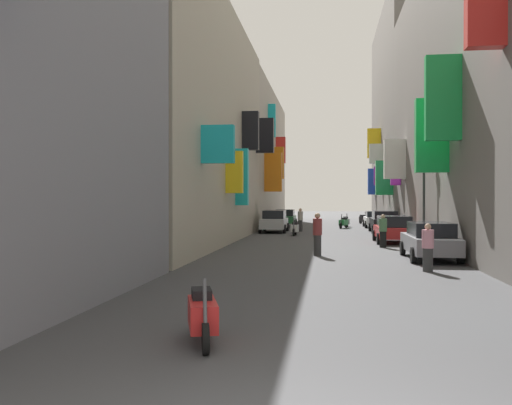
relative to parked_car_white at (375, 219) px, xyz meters
name	(u,v)px	position (x,y,z in m)	size (l,w,h in m)	color
ground_plane	(327,237)	(-3.91, -11.69, -0.71)	(140.00, 140.00, 0.00)	#424244
building_left_mid_b	(178,126)	(-11.90, -17.33, 5.60)	(7.33, 23.09, 12.63)	#BCB29E
building_left_mid_c	(244,159)	(-11.90, 6.25, 5.48)	(7.40, 24.10, 12.38)	#B2A899
building_right_mid_a	(452,117)	(4.08, -9.34, 6.91)	(7.36, 11.65, 15.26)	slate
building_right_mid_b	(413,118)	(4.08, 7.39, 9.25)	(7.36, 21.83, 19.95)	slate
parked_car_white	(375,219)	(0.00, 0.00, 0.00)	(1.87, 4.16, 1.33)	white
parked_car_green	(285,217)	(-7.55, 1.32, 0.04)	(1.87, 4.06, 1.44)	#236638
parked_car_red	(394,229)	(-0.35, -16.06, 0.05)	(2.00, 4.17, 1.45)	#B21E1E
parked_car_black	(384,221)	(0.04, -7.01, 0.08)	(1.94, 4.33, 1.51)	black
parked_car_grey	(430,240)	(0.08, -24.30, 0.05)	(1.84, 4.49, 1.46)	slate
parked_car_silver	(274,221)	(-7.64, -7.44, 0.09)	(1.85, 4.31, 1.54)	#B7B7BC
scooter_green	(344,222)	(-2.63, -1.69, -0.25)	(0.80, 1.86, 1.13)	#287F3D
scooter_silver	(346,221)	(-2.36, 0.89, -0.25)	(0.56, 1.83, 1.13)	#ADADB2
scooter_black	(363,219)	(-0.60, 6.15, -0.25)	(0.77, 1.69, 1.13)	black
scooter_red	(202,314)	(-5.90, -37.57, -0.25)	(0.76, 1.91, 1.13)	red
scooter_white	(295,228)	(-5.99, -10.81, -0.25)	(0.49, 1.78, 1.13)	silver
pedestrian_crossing	(383,231)	(-1.20, -19.09, 0.08)	(0.41, 0.41, 1.61)	black
pedestrian_near_left	(317,234)	(-4.28, -23.45, 0.18)	(0.42, 0.42, 1.78)	#373737
pedestrian_near_right	(428,248)	(-0.62, -27.96, 0.06)	(0.47, 0.47, 1.57)	#343434
pedestrian_mid_street	(300,220)	(-5.85, -6.34, 0.12)	(0.52, 0.52, 1.67)	#373737
traffic_light_far_corner	(424,182)	(0.68, -19.31, 2.46)	(0.26, 0.34, 4.70)	#2D2D2D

